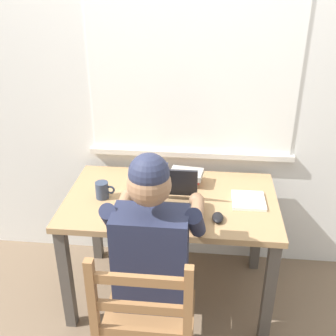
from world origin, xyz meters
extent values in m
plane|color=brown|center=(0.00, 0.00, 0.00)|extent=(8.00, 8.00, 0.00)
cube|color=silver|center=(0.00, 0.45, 1.30)|extent=(6.00, 0.04, 2.60)
cube|color=white|center=(0.09, 0.42, 1.39)|extent=(1.27, 0.01, 1.11)
cube|color=beige|center=(0.09, 0.42, 0.82)|extent=(1.33, 0.06, 0.04)
cube|color=#9E7A51|center=(0.00, 0.00, 0.70)|extent=(1.22, 0.73, 0.03)
cube|color=#4C4742|center=(-0.56, -0.32, 0.34)|extent=(0.06, 0.06, 0.68)
cube|color=#4C4742|center=(0.56, -0.32, 0.34)|extent=(0.06, 0.06, 0.68)
cube|color=#4C4742|center=(-0.56, 0.32, 0.34)|extent=(0.06, 0.06, 0.68)
cube|color=#4C4742|center=(0.56, 0.32, 0.34)|extent=(0.06, 0.06, 0.68)
cube|color=#232842|center=(-0.04, -0.55, 0.71)|extent=(0.34, 0.20, 0.50)
sphere|color=#936B4C|center=(-0.04, -0.55, 1.11)|extent=(0.19, 0.19, 0.19)
sphere|color=#282D47|center=(-0.04, -0.55, 1.16)|extent=(0.17, 0.17, 0.17)
cube|color=#282D47|center=(-0.04, -0.46, 1.14)|extent=(0.13, 0.10, 0.01)
cylinder|color=#38383D|center=(-0.13, -0.35, 0.46)|extent=(0.13, 0.40, 0.13)
cylinder|color=#38383D|center=(0.05, -0.35, 0.46)|extent=(0.13, 0.40, 0.13)
cylinder|color=#38383D|center=(-0.13, -0.15, 0.23)|extent=(0.10, 0.10, 0.46)
cylinder|color=#38383D|center=(0.05, -0.15, 0.23)|extent=(0.10, 0.10, 0.46)
cylinder|color=#232842|center=(-0.24, -0.46, 0.87)|extent=(0.10, 0.25, 0.25)
cylinder|color=#936B4C|center=(-0.24, -0.23, 0.77)|extent=(0.07, 0.28, 0.07)
sphere|color=#936B4C|center=(-0.23, -0.09, 0.77)|extent=(0.08, 0.08, 0.08)
cylinder|color=#232842|center=(0.16, -0.46, 0.87)|extent=(0.10, 0.25, 0.25)
cylinder|color=#936B4C|center=(0.16, -0.23, 0.77)|extent=(0.07, 0.28, 0.07)
sphere|color=#936B4C|center=(0.15, -0.09, 0.77)|extent=(0.08, 0.08, 0.08)
cube|color=olive|center=(-0.04, -0.67, 0.45)|extent=(0.42, 0.42, 0.02)
cube|color=olive|center=(0.15, -0.48, 0.22)|extent=(0.04, 0.04, 0.44)
cube|color=olive|center=(-0.23, -0.48, 0.22)|extent=(0.04, 0.04, 0.44)
cube|color=olive|center=(0.15, -0.86, 0.70)|extent=(0.04, 0.04, 0.48)
cube|color=olive|center=(-0.23, -0.86, 0.70)|extent=(0.04, 0.04, 0.48)
cube|color=olive|center=(-0.04, -0.86, 0.58)|extent=(0.36, 0.02, 0.04)
cube|color=olive|center=(-0.04, -0.86, 0.72)|extent=(0.36, 0.02, 0.04)
cube|color=olive|center=(-0.04, -0.86, 0.86)|extent=(0.36, 0.02, 0.04)
cube|color=#232328|center=(-0.01, -0.18, 0.73)|extent=(0.33, 0.23, 0.02)
cube|color=#38383D|center=(-0.01, -0.18, 0.74)|extent=(0.29, 0.17, 0.00)
cube|color=#232328|center=(-0.01, -0.02, 0.84)|extent=(0.33, 0.10, 0.21)
cube|color=#4C515B|center=(-0.01, -0.02, 0.84)|extent=(0.29, 0.08, 0.18)
ellipsoid|color=black|center=(0.27, -0.20, 0.74)|extent=(0.06, 0.10, 0.03)
cylinder|color=silver|center=(-0.21, 0.02, 0.77)|extent=(0.08, 0.08, 0.09)
torus|color=silver|center=(-0.16, 0.02, 0.77)|extent=(0.05, 0.01, 0.05)
cylinder|color=#2D384C|center=(-0.40, -0.03, 0.77)|extent=(0.08, 0.08, 0.10)
torus|color=#2D384C|center=(-0.35, -0.03, 0.77)|extent=(0.05, 0.01, 0.05)
cube|color=white|center=(0.07, 0.17, 0.73)|extent=(0.15, 0.11, 0.02)
cube|color=#BC332D|center=(0.07, 0.19, 0.76)|extent=(0.18, 0.15, 0.03)
cube|color=gray|center=(0.08, 0.18, 0.79)|extent=(0.21, 0.16, 0.03)
cube|color=white|center=(0.44, 0.01, 0.73)|extent=(0.19, 0.20, 0.02)
camera|label=1|loc=(0.19, -2.04, 1.95)|focal=43.95mm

